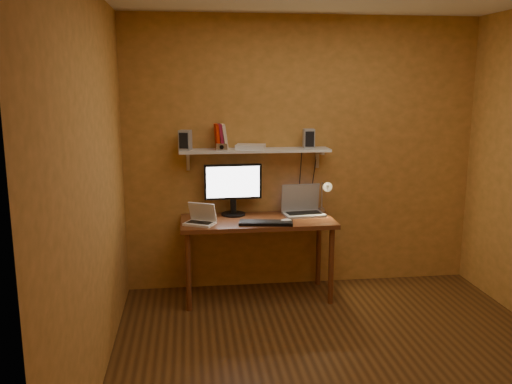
{
  "coord_description": "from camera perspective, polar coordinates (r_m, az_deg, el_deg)",
  "views": [
    {
      "loc": [
        -1.09,
        -3.49,
        1.99
      ],
      "look_at": [
        -0.5,
        1.18,
        1.03
      ],
      "focal_mm": 38.0,
      "sensor_mm": 36.0,
      "label": 1
    }
  ],
  "objects": [
    {
      "name": "speaker_right",
      "position": [
        5.12,
        5.57,
        5.63
      ],
      "size": [
        0.1,
        0.1,
        0.18
      ],
      "primitive_type": "cube",
      "rotation": [
        0.0,
        0.0,
        -0.04
      ],
      "color": "#94979C",
      "rests_on": "wall_shelf"
    },
    {
      "name": "mouse",
      "position": [
        4.84,
        3.18,
        -3.06
      ],
      "size": [
        0.11,
        0.07,
        0.04
      ],
      "primitive_type": "ellipsoid",
      "rotation": [
        0.0,
        0.0,
        -0.01
      ],
      "color": "white",
      "rests_on": "desk"
    },
    {
      "name": "netbook",
      "position": [
        4.82,
        -5.82,
        -2.75
      ],
      "size": [
        0.31,
        0.28,
        0.19
      ],
      "rotation": [
        0.0,
        0.0,
        -0.48
      ],
      "color": "white",
      "rests_on": "desk"
    },
    {
      "name": "keyboard",
      "position": [
        4.8,
        1.05,
        -3.26
      ],
      "size": [
        0.49,
        0.24,
        0.03
      ],
      "primitive_type": "cube",
      "rotation": [
        0.0,
        0.0,
        -0.17
      ],
      "color": "black",
      "rests_on": "desk"
    },
    {
      "name": "room",
      "position": [
        3.72,
        10.01,
        0.71
      ],
      "size": [
        3.44,
        3.24,
        2.64
      ],
      "color": "brown",
      "rests_on": "ground"
    },
    {
      "name": "router",
      "position": [
        5.03,
        -0.58,
        4.79
      ],
      "size": [
        0.3,
        0.24,
        0.04
      ],
      "primitive_type": "cube",
      "rotation": [
        0.0,
        0.0,
        -0.25
      ],
      "color": "white",
      "rests_on": "wall_shelf"
    },
    {
      "name": "monitor",
      "position": [
        5.07,
        -2.43,
        0.56
      ],
      "size": [
        0.54,
        0.24,
        0.49
      ],
      "rotation": [
        0.0,
        0.0,
        0.04
      ],
      "color": "black",
      "rests_on": "desk"
    },
    {
      "name": "shelf_camera",
      "position": [
        4.94,
        -3.62,
        4.76
      ],
      "size": [
        0.11,
        0.06,
        0.06
      ],
      "color": "silver",
      "rests_on": "wall_shelf"
    },
    {
      "name": "books",
      "position": [
        5.01,
        -3.73,
        5.83
      ],
      "size": [
        0.13,
        0.16,
        0.23
      ],
      "color": "red",
      "rests_on": "wall_shelf"
    },
    {
      "name": "wall_shelf",
      "position": [
        5.04,
        -0.11,
        4.37
      ],
      "size": [
        1.4,
        0.25,
        0.21
      ],
      "color": "silver",
      "rests_on": "room"
    },
    {
      "name": "laptop",
      "position": [
        5.17,
        4.88,
        -1.51
      ],
      "size": [
        0.39,
        0.3,
        0.28
      ],
      "rotation": [
        0.0,
        0.0,
        0.1
      ],
      "color": "#94979C",
      "rests_on": "desk"
    },
    {
      "name": "desk_lamp",
      "position": [
        5.16,
        7.27,
        -0.05
      ],
      "size": [
        0.09,
        0.23,
        0.38
      ],
      "color": "silver",
      "rests_on": "desk"
    },
    {
      "name": "desk",
      "position": [
        4.99,
        0.16,
        -3.84
      ],
      "size": [
        1.4,
        0.6,
        0.75
      ],
      "color": "brown",
      "rests_on": "ground"
    },
    {
      "name": "speaker_left",
      "position": [
        4.99,
        -7.46,
        5.44
      ],
      "size": [
        0.13,
        0.13,
        0.18
      ],
      "primitive_type": "cube",
      "rotation": [
        0.0,
        0.0,
        -0.29
      ],
      "color": "#94979C",
      "rests_on": "wall_shelf"
    }
  ]
}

